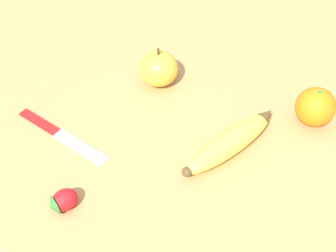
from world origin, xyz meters
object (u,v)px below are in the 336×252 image
orange (315,107)px  apple (159,68)px  strawberry (63,201)px  banana (230,142)px  paring_knife (59,133)px

orange → apple: 0.29m
strawberry → orange: bearing=167.8°
orange → apple: bearing=98.4°
apple → strawberry: bearing=-176.6°
banana → orange: orange is taller
banana → strawberry: banana is taller
banana → paring_knife: (-0.11, 0.27, -0.02)m
orange → strawberry: size_ratio=1.29×
paring_knife → orange: bearing=130.4°
banana → apple: (0.09, 0.19, 0.01)m
orange → strawberry: bearing=143.2°
strawberry → paring_knife: size_ratio=0.27×
strawberry → apple: bearing=-152.0°
orange → paring_knife: 0.44m
strawberry → paring_knife: (0.11, 0.10, -0.01)m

